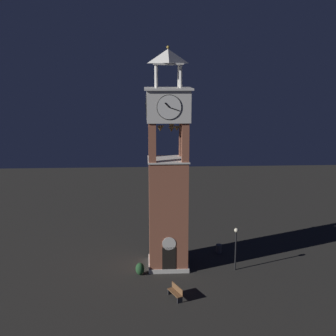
{
  "coord_description": "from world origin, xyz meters",
  "views": [
    {
      "loc": [
        -1.83,
        -35.28,
        16.05
      ],
      "look_at": [
        0.0,
        0.0,
        8.43
      ],
      "focal_mm": 47.88,
      "sensor_mm": 36.0,
      "label": 1
    }
  ],
  "objects_px": {
    "clock_tower": "(168,181)",
    "lamp_post": "(236,241)",
    "park_bench": "(176,292)",
    "trash_bin": "(219,249)"
  },
  "relations": [
    {
      "from": "clock_tower",
      "to": "lamp_post",
      "type": "distance_m",
      "value": 7.4
    },
    {
      "from": "clock_tower",
      "to": "park_bench",
      "type": "relative_size",
      "value": 10.97
    },
    {
      "from": "clock_tower",
      "to": "trash_bin",
      "type": "distance_m",
      "value": 8.72
    },
    {
      "from": "clock_tower",
      "to": "lamp_post",
      "type": "xyz_separation_m",
      "value": [
        5.49,
        -1.18,
        -4.81
      ]
    },
    {
      "from": "lamp_post",
      "to": "clock_tower",
      "type": "bearing_deg",
      "value": 167.83
    },
    {
      "from": "clock_tower",
      "to": "trash_bin",
      "type": "height_order",
      "value": "clock_tower"
    },
    {
      "from": "clock_tower",
      "to": "park_bench",
      "type": "bearing_deg",
      "value": -87.28
    },
    {
      "from": "trash_bin",
      "to": "lamp_post",
      "type": "bearing_deg",
      "value": -77.6
    },
    {
      "from": "park_bench",
      "to": "trash_bin",
      "type": "distance_m",
      "value": 9.21
    },
    {
      "from": "clock_tower",
      "to": "lamp_post",
      "type": "height_order",
      "value": "clock_tower"
    }
  ]
}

